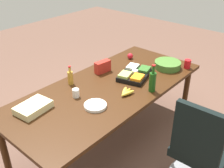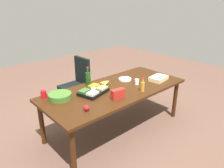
{
  "view_description": "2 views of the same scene",
  "coord_description": "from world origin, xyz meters",
  "px_view_note": "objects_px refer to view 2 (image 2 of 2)",
  "views": [
    {
      "loc": [
        -1.88,
        -1.69,
        2.19
      ],
      "look_at": [
        0.0,
        -0.05,
        0.79
      ],
      "focal_mm": 42.57,
      "sensor_mm": 36.0,
      "label": 1
    },
    {
      "loc": [
        2.1,
        2.26,
        2.04
      ],
      "look_at": [
        0.01,
        -0.08,
        0.79
      ],
      "focal_mm": 33.9,
      "sensor_mm": 36.0,
      "label": 2
    }
  ],
  "objects_px": {
    "chip_bag_red": "(118,94)",
    "wine_bottle": "(88,78)",
    "office_chair": "(77,89)",
    "sheet_cake": "(159,78)",
    "veggie_tray": "(93,91)",
    "apple_red": "(87,108)",
    "salad_bowl": "(60,96)",
    "conference_table": "(116,92)",
    "paper_cup": "(137,82)",
    "banana_bunch": "(105,83)",
    "paper_plate_stack": "(125,79)",
    "red_solo_cup": "(44,94)",
    "dressing_bottle": "(143,86)"
  },
  "relations": [
    {
      "from": "chip_bag_red",
      "to": "paper_plate_stack",
      "type": "height_order",
      "value": "chip_bag_red"
    },
    {
      "from": "sheet_cake",
      "to": "chip_bag_red",
      "type": "height_order",
      "value": "chip_bag_red"
    },
    {
      "from": "apple_red",
      "to": "banana_bunch",
      "type": "distance_m",
      "value": 0.93
    },
    {
      "from": "conference_table",
      "to": "dressing_bottle",
      "type": "relative_size",
      "value": 10.79
    },
    {
      "from": "conference_table",
      "to": "red_solo_cup",
      "type": "xyz_separation_m",
      "value": [
        1.0,
        -0.43,
        0.12
      ]
    },
    {
      "from": "salad_bowl",
      "to": "banana_bunch",
      "type": "height_order",
      "value": "salad_bowl"
    },
    {
      "from": "paper_plate_stack",
      "to": "salad_bowl",
      "type": "xyz_separation_m",
      "value": [
        1.22,
        -0.07,
        0.03
      ]
    },
    {
      "from": "office_chair",
      "to": "sheet_cake",
      "type": "distance_m",
      "value": 1.62
    },
    {
      "from": "veggie_tray",
      "to": "paper_cup",
      "type": "distance_m",
      "value": 0.78
    },
    {
      "from": "sheet_cake",
      "to": "red_solo_cup",
      "type": "relative_size",
      "value": 2.91
    },
    {
      "from": "paper_plate_stack",
      "to": "paper_cup",
      "type": "bearing_deg",
      "value": 89.45
    },
    {
      "from": "office_chair",
      "to": "chip_bag_red",
      "type": "distance_m",
      "value": 1.46
    },
    {
      "from": "chip_bag_red",
      "to": "veggie_tray",
      "type": "bearing_deg",
      "value": -67.38
    },
    {
      "from": "apple_red",
      "to": "office_chair",
      "type": "bearing_deg",
      "value": -117.56
    },
    {
      "from": "veggie_tray",
      "to": "dressing_bottle",
      "type": "relative_size",
      "value": 2.22
    },
    {
      "from": "sheet_cake",
      "to": "paper_plate_stack",
      "type": "height_order",
      "value": "sheet_cake"
    },
    {
      "from": "sheet_cake",
      "to": "veggie_tray",
      "type": "height_order",
      "value": "veggie_tray"
    },
    {
      "from": "red_solo_cup",
      "to": "paper_plate_stack",
      "type": "relative_size",
      "value": 0.5
    },
    {
      "from": "red_solo_cup",
      "to": "paper_cup",
      "type": "relative_size",
      "value": 1.22
    },
    {
      "from": "apple_red",
      "to": "red_solo_cup",
      "type": "relative_size",
      "value": 0.69
    },
    {
      "from": "dressing_bottle",
      "to": "salad_bowl",
      "type": "height_order",
      "value": "dressing_bottle"
    },
    {
      "from": "salad_bowl",
      "to": "banana_bunch",
      "type": "xyz_separation_m",
      "value": [
        -0.84,
        -0.01,
        -0.02
      ]
    },
    {
      "from": "conference_table",
      "to": "banana_bunch",
      "type": "bearing_deg",
      "value": -88.71
    },
    {
      "from": "office_chair",
      "to": "red_solo_cup",
      "type": "xyz_separation_m",
      "value": [
        0.96,
        0.67,
        0.41
      ]
    },
    {
      "from": "office_chair",
      "to": "wine_bottle",
      "type": "xyz_separation_m",
      "value": [
        0.19,
        0.69,
        0.47
      ]
    },
    {
      "from": "dressing_bottle",
      "to": "salad_bowl",
      "type": "relative_size",
      "value": 0.67
    },
    {
      "from": "veggie_tray",
      "to": "paper_plate_stack",
      "type": "height_order",
      "value": "veggie_tray"
    },
    {
      "from": "apple_red",
      "to": "salad_bowl",
      "type": "height_order",
      "value": "salad_bowl"
    },
    {
      "from": "conference_table",
      "to": "paper_cup",
      "type": "distance_m",
      "value": 0.4
    },
    {
      "from": "chip_bag_red",
      "to": "wine_bottle",
      "type": "height_order",
      "value": "wine_bottle"
    },
    {
      "from": "office_chair",
      "to": "paper_cup",
      "type": "height_order",
      "value": "office_chair"
    },
    {
      "from": "veggie_tray",
      "to": "chip_bag_red",
      "type": "xyz_separation_m",
      "value": [
        -0.15,
        0.37,
        0.03
      ]
    },
    {
      "from": "red_solo_cup",
      "to": "apple_red",
      "type": "bearing_deg",
      "value": 108.29
    },
    {
      "from": "conference_table",
      "to": "chip_bag_red",
      "type": "relative_size",
      "value": 11.77
    },
    {
      "from": "sheet_cake",
      "to": "red_solo_cup",
      "type": "xyz_separation_m",
      "value": [
        1.8,
        -0.66,
        0.02
      ]
    },
    {
      "from": "chip_bag_red",
      "to": "paper_cup",
      "type": "height_order",
      "value": "chip_bag_red"
    },
    {
      "from": "conference_table",
      "to": "apple_red",
      "type": "bearing_deg",
      "value": 20.45
    },
    {
      "from": "dressing_bottle",
      "to": "paper_cup",
      "type": "bearing_deg",
      "value": -120.71
    },
    {
      "from": "chip_bag_red",
      "to": "banana_bunch",
      "type": "relative_size",
      "value": 1.09
    },
    {
      "from": "red_solo_cup",
      "to": "wine_bottle",
      "type": "distance_m",
      "value": 0.77
    },
    {
      "from": "veggie_tray",
      "to": "chip_bag_red",
      "type": "distance_m",
      "value": 0.4
    },
    {
      "from": "office_chair",
      "to": "red_solo_cup",
      "type": "bearing_deg",
      "value": 34.84
    },
    {
      "from": "wine_bottle",
      "to": "paper_plate_stack",
      "type": "bearing_deg",
      "value": 158.41
    },
    {
      "from": "office_chair",
      "to": "sheet_cake",
      "type": "height_order",
      "value": "office_chair"
    },
    {
      "from": "sheet_cake",
      "to": "chip_bag_red",
      "type": "xyz_separation_m",
      "value": [
        1.03,
        0.06,
        0.04
      ]
    },
    {
      "from": "conference_table",
      "to": "paper_cup",
      "type": "bearing_deg",
      "value": 163.59
    },
    {
      "from": "apple_red",
      "to": "paper_cup",
      "type": "distance_m",
      "value": 1.15
    },
    {
      "from": "chip_bag_red",
      "to": "red_solo_cup",
      "type": "bearing_deg",
      "value": -42.98
    },
    {
      "from": "sheet_cake",
      "to": "wine_bottle",
      "type": "xyz_separation_m",
      "value": [
        1.04,
        -0.64,
        0.08
      ]
    },
    {
      "from": "apple_red",
      "to": "chip_bag_red",
      "type": "bearing_deg",
      "value": 179.4
    }
  ]
}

